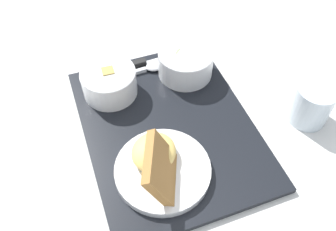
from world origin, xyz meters
name	(u,v)px	position (x,y,z in m)	size (l,w,h in m)	color
ground_plane	(168,129)	(0.00, 0.00, 0.00)	(4.00, 4.00, 0.00)	silver
serving_tray	(168,127)	(0.00, 0.00, 0.01)	(0.43, 0.33, 0.01)	black
bowl_salad	(186,62)	(-0.12, 0.09, 0.05)	(0.12, 0.12, 0.06)	white
bowl_soup	(109,81)	(-0.13, -0.08, 0.05)	(0.12, 0.12, 0.06)	white
plate_main	(160,165)	(0.09, -0.05, 0.03)	(0.17, 0.17, 0.10)	white
knife	(138,64)	(-0.18, 0.00, 0.02)	(0.02, 0.20, 0.01)	silver
spoon	(148,68)	(-0.16, 0.01, 0.02)	(0.03, 0.15, 0.01)	silver
glass_water	(311,106)	(0.08, 0.28, 0.04)	(0.08, 0.08, 0.09)	silver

